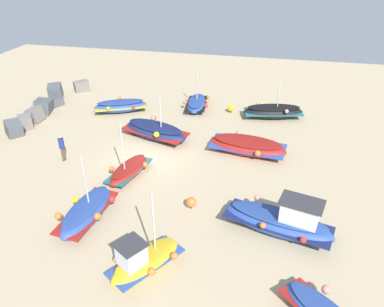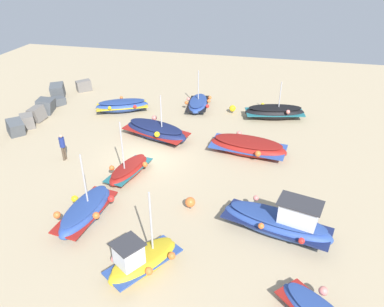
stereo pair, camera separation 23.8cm
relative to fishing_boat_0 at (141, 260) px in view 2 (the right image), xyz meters
name	(u,v)px [view 2 (the right image)]	position (x,y,z in m)	size (l,w,h in m)	color
ground_plane	(146,159)	(8.45, 2.85, -0.60)	(50.07, 50.07, 0.00)	tan
fishing_boat_0	(141,260)	(0.00, 0.00, 0.00)	(3.38, 2.81, 3.56)	gold
fishing_boat_1	(156,131)	(11.29, 3.11, -0.07)	(3.08, 4.99, 3.18)	navy
fishing_boat_2	(198,104)	(17.08, 1.51, -0.22)	(3.75, 2.12, 3.04)	#2D4C9E
fishing_boat_3	(280,221)	(3.55, -5.21, 0.06)	(2.86, 5.23, 2.00)	#2D4C9E
fishing_boat_4	(248,146)	(10.59, -3.09, -0.11)	(2.60, 5.01, 1.01)	maroon
fishing_boat_5	(86,211)	(2.41, 3.64, -0.10)	(3.98, 2.07, 3.42)	#2D4C9E
fishing_boat_6	(275,112)	(16.38, -4.48, -0.08)	(2.43, 4.64, 2.89)	black
fishing_boat_8	(129,170)	(6.48, 3.13, -0.21)	(3.50, 1.93, 3.49)	maroon
fishing_boat_9	(122,106)	(15.05, 7.11, -0.12)	(3.23, 4.36, 0.96)	#2D4C9E
person_walking	(62,145)	(7.26, 7.60, 0.39)	(0.32, 0.32, 1.71)	brown
breakwater_rocks	(12,127)	(9.68, 12.93, -0.14)	(21.14, 2.92, 1.31)	slate
mooring_buoy_0	(232,108)	(16.68, -1.30, -0.20)	(0.50, 0.50, 0.65)	#3F3F42
mooring_buoy_1	(190,202)	(4.36, -0.92, -0.22)	(0.51, 0.51, 0.63)	#3F3F42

